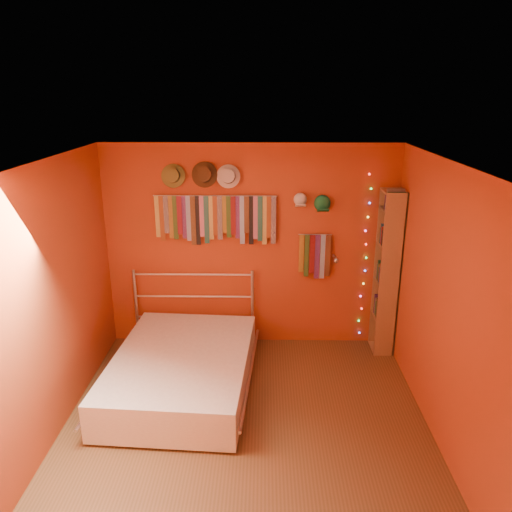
# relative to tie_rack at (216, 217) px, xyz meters

# --- Properties ---
(ground) EXTENTS (3.50, 3.50, 0.00)m
(ground) POSITION_rel_tie_rack_xyz_m (0.40, -1.68, -1.64)
(ground) COLOR brown
(ground) RESTS_ON ground
(back_wall) EXTENTS (3.50, 0.02, 2.50)m
(back_wall) POSITION_rel_tie_rack_xyz_m (0.40, 0.07, -0.39)
(back_wall) COLOR #983318
(back_wall) RESTS_ON ground
(right_wall) EXTENTS (0.02, 3.50, 2.50)m
(right_wall) POSITION_rel_tie_rack_xyz_m (2.15, -1.68, -0.39)
(right_wall) COLOR #983318
(right_wall) RESTS_ON ground
(left_wall) EXTENTS (0.02, 3.50, 2.50)m
(left_wall) POSITION_rel_tie_rack_xyz_m (-1.35, -1.68, -0.39)
(left_wall) COLOR #983318
(left_wall) RESTS_ON ground
(ceiling) EXTENTS (3.50, 3.50, 0.02)m
(ceiling) POSITION_rel_tie_rack_xyz_m (0.40, -1.68, 0.86)
(ceiling) COLOR white
(ceiling) RESTS_ON back_wall
(tie_rack) EXTENTS (1.45, 0.03, 0.60)m
(tie_rack) POSITION_rel_tie_rack_xyz_m (0.00, 0.00, 0.00)
(tie_rack) COLOR silver
(tie_rack) RESTS_ON back_wall
(small_tie_rack) EXTENTS (0.40, 0.03, 0.56)m
(small_tie_rack) POSITION_rel_tie_rack_xyz_m (1.18, 0.00, -0.46)
(small_tie_rack) COLOR silver
(small_tie_rack) RESTS_ON back_wall
(fedora_olive) EXTENTS (0.28, 0.15, 0.27)m
(fedora_olive) POSITION_rel_tie_rack_xyz_m (-0.48, -0.03, 0.49)
(fedora_olive) COLOR olive
(fedora_olive) RESTS_ON back_wall
(fedora_brown) EXTENTS (0.30, 0.16, 0.29)m
(fedora_brown) POSITION_rel_tie_rack_xyz_m (-0.12, -0.03, 0.51)
(fedora_brown) COLOR #452E18
(fedora_brown) RESTS_ON back_wall
(fedora_white) EXTENTS (0.27, 0.15, 0.27)m
(fedora_white) POSITION_rel_tie_rack_xyz_m (0.15, -0.03, 0.49)
(fedora_white) COLOR beige
(fedora_white) RESTS_ON back_wall
(cap_white) EXTENTS (0.17, 0.21, 0.17)m
(cap_white) POSITION_rel_tie_rack_xyz_m (0.99, 0.01, 0.21)
(cap_white) COLOR white
(cap_white) RESTS_ON back_wall
(cap_green) EXTENTS (0.19, 0.23, 0.19)m
(cap_green) POSITION_rel_tie_rack_xyz_m (1.25, 0.01, 0.17)
(cap_green) COLOR #1B7B44
(cap_green) RESTS_ON back_wall
(fairy_lights) EXTENTS (0.06, 0.02, 2.04)m
(fairy_lights) POSITION_rel_tie_rack_xyz_m (1.79, 0.03, -0.50)
(fairy_lights) COLOR #FF3333
(fairy_lights) RESTS_ON back_wall
(reading_lamp) EXTENTS (0.06, 0.27, 0.08)m
(reading_lamp) POSITION_rel_tie_rack_xyz_m (1.41, -0.15, -0.47)
(reading_lamp) COLOR silver
(reading_lamp) RESTS_ON back_wall
(bookshelf) EXTENTS (0.25, 0.34, 2.00)m
(bookshelf) POSITION_rel_tie_rack_xyz_m (2.06, -0.15, -0.62)
(bookshelf) COLOR olive
(bookshelf) RESTS_ON ground
(bed) EXTENTS (1.61, 2.08, 0.98)m
(bed) POSITION_rel_tie_rack_xyz_m (-0.30, -1.06, -1.41)
(bed) COLOR silver
(bed) RESTS_ON ground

